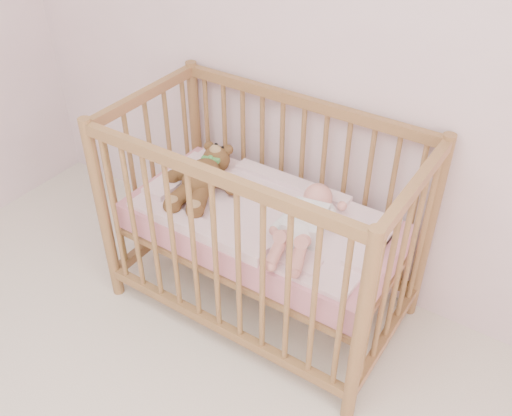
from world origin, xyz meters
The scene contains 6 objects.
wall_back centered at (0.00, 2.00, 1.35)m, with size 4.00×0.02×2.70m, color white.
crib centered at (-0.24, 1.60, 0.50)m, with size 1.36×0.76×1.00m, color #976340, non-canonical shape.
mattress centered at (-0.24, 1.60, 0.49)m, with size 1.22×0.62×0.13m, color pink.
blanket centered at (-0.24, 1.60, 0.56)m, with size 1.10×0.58×0.06m, color #EFA5B0, non-canonical shape.
baby centered at (-0.01, 1.58, 0.64)m, with size 0.28×0.58×0.14m, color white, non-canonical shape.
teddy_bear centered at (-0.56, 1.58, 0.65)m, with size 0.37×0.53×0.15m, color brown, non-canonical shape.
Camera 1 is at (0.85, -0.10, 2.12)m, focal length 40.00 mm.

